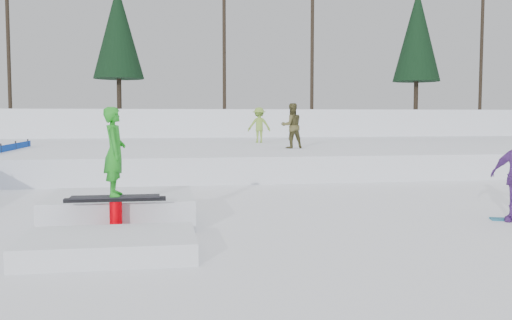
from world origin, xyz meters
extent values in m
plane|color=white|center=(0.00, 0.00, 0.00)|extent=(120.00, 120.00, 0.00)
cube|color=white|center=(0.00, 30.00, 1.20)|extent=(60.00, 14.00, 2.40)
cube|color=white|center=(0.00, 16.00, 0.40)|extent=(50.00, 18.00, 0.80)
cylinder|color=black|center=(-6.50, 10.40, 0.55)|extent=(0.05, 0.05, 1.10)
cylinder|color=black|center=(-6.50, 12.30, 0.55)|extent=(0.05, 0.05, 1.10)
cylinder|color=black|center=(-6.50, 14.20, 0.55)|extent=(0.05, 0.05, 1.10)
cylinder|color=black|center=(-11.00, 30.00, 7.40)|extent=(0.24, 0.24, 10.00)
cylinder|color=black|center=(-4.00, 28.50, 3.40)|extent=(0.30, 0.30, 2.00)
cone|color=black|center=(-4.00, 28.50, 7.38)|extent=(3.20, 3.20, 5.95)
cylinder|color=black|center=(3.00, 30.50, 7.15)|extent=(0.24, 0.24, 9.50)
cylinder|color=black|center=(9.00, 29.50, 6.40)|extent=(0.24, 0.24, 8.00)
cylinder|color=black|center=(16.00, 28.00, 3.40)|extent=(0.30, 0.30, 2.00)
cone|color=black|center=(16.00, 28.00, 7.55)|extent=(3.20, 3.20, 6.30)
cylinder|color=black|center=(22.00, 30.00, 7.65)|extent=(0.24, 0.24, 10.50)
imported|color=#4F4A26|center=(3.39, 11.37, 1.63)|extent=(0.88, 0.72, 1.66)
imported|color=#7EA83A|center=(2.99, 16.15, 1.59)|extent=(1.05, 0.63, 1.58)
cube|color=white|center=(-2.09, 1.49, 0.27)|extent=(2.60, 2.20, 0.54)
cube|color=white|center=(-2.09, -1.01, 0.15)|extent=(2.40, 1.60, 0.30)
cylinder|color=#F2000C|center=(-2.09, 0.19, 0.03)|extent=(0.44, 0.44, 0.06)
cylinder|color=#F2000C|center=(-2.09, 0.19, 0.30)|extent=(0.20, 0.20, 0.60)
cube|color=black|center=(-2.09, 0.19, 0.63)|extent=(1.60, 0.16, 0.06)
cube|color=black|center=(-2.09, 0.19, 0.68)|extent=(1.40, 0.28, 0.03)
imported|color=#1F9A20|center=(-2.09, 0.19, 1.40)|extent=(0.34, 0.52, 1.42)
camera|label=1|loc=(-1.35, -9.14, 1.95)|focal=40.00mm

